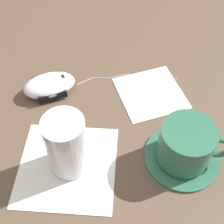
% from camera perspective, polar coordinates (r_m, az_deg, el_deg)
% --- Properties ---
extents(ground_plane, '(3.00, 3.00, 0.00)m').
position_cam_1_polar(ground_plane, '(0.56, 0.08, -7.37)').
color(ground_plane, brown).
extents(saucer, '(0.13, 0.13, 0.01)m').
position_cam_1_polar(saucer, '(0.56, 12.89, -7.91)').
color(saucer, '#2D664C').
rests_on(saucer, ground).
extents(coffee_cup, '(0.12, 0.09, 0.07)m').
position_cam_1_polar(coffee_cup, '(0.53, 13.85, -5.74)').
color(coffee_cup, '#2D664C').
rests_on(coffee_cup, saucer).
extents(computer_mouse, '(0.12, 0.09, 0.04)m').
position_cam_1_polar(computer_mouse, '(0.64, -11.15, 4.83)').
color(computer_mouse, silver).
rests_on(computer_mouse, ground).
extents(mouse_cable, '(0.22, 0.03, 0.00)m').
position_cam_1_polar(mouse_cable, '(0.67, 2.83, 6.40)').
color(mouse_cable, gray).
rests_on(mouse_cable, ground).
extents(napkin_under_glass, '(0.18, 0.18, 0.00)m').
position_cam_1_polar(napkin_under_glass, '(0.55, -7.90, -9.74)').
color(napkin_under_glass, silver).
rests_on(napkin_under_glass, ground).
extents(drinking_glass, '(0.07, 0.07, 0.12)m').
position_cam_1_polar(drinking_glass, '(0.50, -8.00, -6.00)').
color(drinking_glass, silver).
rests_on(drinking_glass, napkin_under_glass).
extents(napkin_spare, '(0.16, 0.16, 0.00)m').
position_cam_1_polar(napkin_spare, '(0.64, 7.30, 3.50)').
color(napkin_spare, silver).
rests_on(napkin_spare, ground).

